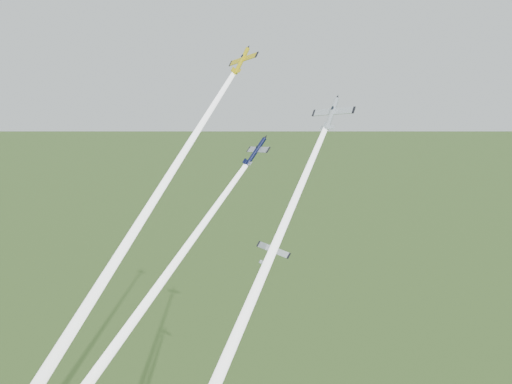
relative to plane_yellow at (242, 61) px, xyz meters
name	(u,v)px	position (x,y,z in m)	size (l,w,h in m)	color
plane_yellow	(242,61)	(0.00, 0.00, 0.00)	(8.34, 8.27, 1.31)	yellow
smoke_trail_yellow	(130,239)	(-5.25, -26.96, -31.35)	(2.47, 2.47, 76.96)	white
plane_navy	(256,151)	(8.43, -6.84, -16.67)	(7.87, 7.81, 1.23)	#0B1033
smoke_trail_navy	(134,320)	(-2.12, -29.60, -45.30)	(2.47, 2.47, 69.73)	white
plane_silver_right	(332,114)	(21.27, -0.99, -9.31)	(8.74, 8.68, 1.37)	silver
smoke_trail_silver_right	(246,314)	(21.07, -27.23, -39.26)	(2.47, 2.47, 73.25)	white
plane_silver_low	(272,252)	(14.63, -10.44, -34.38)	(7.13, 7.07, 1.12)	silver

